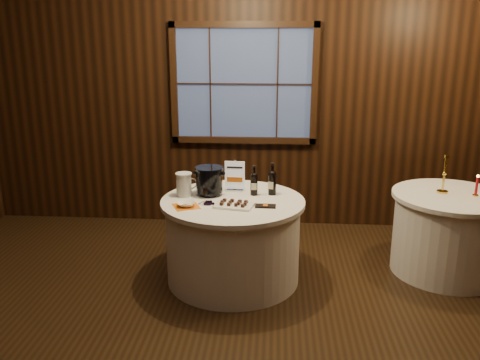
# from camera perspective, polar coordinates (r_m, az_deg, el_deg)

# --- Properties ---
(ground) EXTENTS (6.00, 6.00, 0.00)m
(ground) POSITION_cam_1_polar(r_m,az_deg,el_deg) (3.94, -2.07, -17.59)
(ground) COLOR black
(ground) RESTS_ON ground
(back_wall) EXTENTS (6.00, 0.10, 3.00)m
(back_wall) POSITION_cam_1_polar(r_m,az_deg,el_deg) (5.79, 0.44, 9.72)
(back_wall) COLOR black
(back_wall) RESTS_ON ground
(main_table) EXTENTS (1.28, 1.28, 0.77)m
(main_table) POSITION_cam_1_polar(r_m,az_deg,el_deg) (4.64, -0.79, -6.72)
(main_table) COLOR white
(main_table) RESTS_ON ground
(side_table) EXTENTS (1.08, 1.08, 0.77)m
(side_table) POSITION_cam_1_polar(r_m,az_deg,el_deg) (5.16, 22.34, -5.55)
(side_table) COLOR white
(side_table) RESTS_ON ground
(sign_stand) EXTENTS (0.19, 0.10, 0.30)m
(sign_stand) POSITION_cam_1_polar(r_m,az_deg,el_deg) (4.72, -0.58, -0.06)
(sign_stand) COLOR silver
(sign_stand) RESTS_ON main_table
(port_bottle_left) EXTENTS (0.07, 0.07, 0.28)m
(port_bottle_left) POSITION_cam_1_polar(r_m,az_deg,el_deg) (4.60, 1.58, -0.26)
(port_bottle_left) COLOR black
(port_bottle_left) RESTS_ON main_table
(port_bottle_right) EXTENTS (0.07, 0.08, 0.30)m
(port_bottle_right) POSITION_cam_1_polar(r_m,az_deg,el_deg) (4.62, 3.64, -0.10)
(port_bottle_right) COLOR black
(port_bottle_right) RESTS_ON main_table
(ice_bucket) EXTENTS (0.26, 0.26, 0.26)m
(ice_bucket) POSITION_cam_1_polar(r_m,az_deg,el_deg) (4.61, -3.47, -0.04)
(ice_bucket) COLOR black
(ice_bucket) RESTS_ON main_table
(chocolate_plate) EXTENTS (0.36, 0.27, 0.05)m
(chocolate_plate) POSITION_cam_1_polar(r_m,az_deg,el_deg) (4.32, -0.67, -2.75)
(chocolate_plate) COLOR white
(chocolate_plate) RESTS_ON main_table
(chocolate_box) EXTENTS (0.18, 0.09, 0.01)m
(chocolate_box) POSITION_cam_1_polar(r_m,az_deg,el_deg) (4.32, 2.87, -2.94)
(chocolate_box) COLOR black
(chocolate_box) RESTS_ON main_table
(grape_bunch) EXTENTS (0.15, 0.06, 0.04)m
(grape_bunch) POSITION_cam_1_polar(r_m,az_deg,el_deg) (4.38, -3.54, -2.57)
(grape_bunch) COLOR black
(grape_bunch) RESTS_ON main_table
(glass_pitcher) EXTENTS (0.20, 0.15, 0.21)m
(glass_pitcher) POSITION_cam_1_polar(r_m,az_deg,el_deg) (4.61, -6.29, -0.49)
(glass_pitcher) COLOR silver
(glass_pitcher) RESTS_ON main_table
(orange_napkin) EXTENTS (0.27, 0.27, 0.00)m
(orange_napkin) POSITION_cam_1_polar(r_m,az_deg,el_deg) (4.35, -6.06, -2.95)
(orange_napkin) COLOR orange
(orange_napkin) RESTS_ON main_table
(cracker_bowl) EXTENTS (0.17, 0.17, 0.04)m
(cracker_bowl) POSITION_cam_1_polar(r_m,az_deg,el_deg) (4.35, -6.06, -2.69)
(cracker_bowl) COLOR white
(cracker_bowl) RESTS_ON orange_napkin
(brass_candlestick) EXTENTS (0.10, 0.10, 0.36)m
(brass_candlestick) POSITION_cam_1_polar(r_m,az_deg,el_deg) (5.03, 21.91, 0.09)
(brass_candlestick) COLOR gold
(brass_candlestick) RESTS_ON side_table
(red_candle) EXTENTS (0.05, 0.05, 0.20)m
(red_candle) POSITION_cam_1_polar(r_m,az_deg,el_deg) (5.05, 25.02, -0.79)
(red_candle) COLOR gold
(red_candle) RESTS_ON side_table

